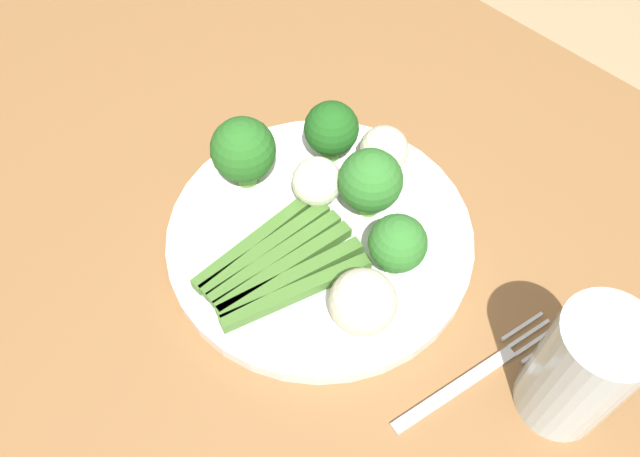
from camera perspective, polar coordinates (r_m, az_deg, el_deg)
dining_table at (r=0.66m, az=-0.53°, el=-9.89°), size 1.28×0.86×0.72m
plate at (r=0.59m, az=-0.00°, el=-0.69°), size 0.28×0.28×0.01m
asparagus_bundle at (r=0.56m, az=-3.69°, el=-3.12°), size 0.09×0.15×0.01m
broccoli_outer_edge at (r=0.61m, az=1.01°, el=8.73°), size 0.05×0.05×0.06m
broccoli_back at (r=0.54m, az=6.85°, el=-1.37°), size 0.05×0.05×0.06m
broccoli_left at (r=0.59m, az=-6.79°, el=6.84°), size 0.06×0.06×0.07m
broccoli_back_right at (r=0.57m, az=4.48°, el=4.16°), size 0.06×0.06×0.07m
cauliflower_front_left at (r=0.59m, az=-0.27°, el=4.16°), size 0.05×0.05×0.05m
cauliflower_right at (r=0.61m, az=5.64°, el=6.87°), size 0.05×0.05×0.05m
cauliflower_near_center at (r=0.52m, az=3.79°, el=-6.49°), size 0.06×0.06×0.06m
fork at (r=0.55m, az=13.89°, el=-12.22°), size 0.05×0.17×0.00m
water_glass at (r=0.51m, az=22.03°, el=-11.49°), size 0.07×0.07×0.12m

